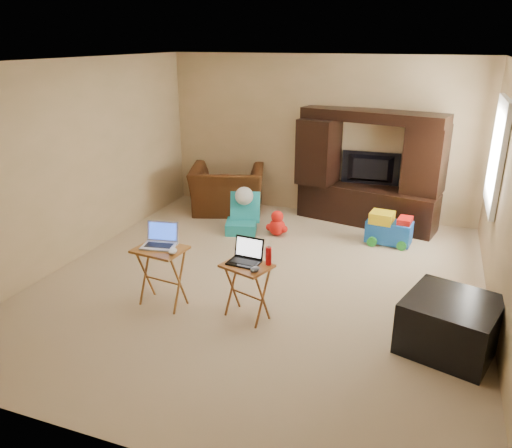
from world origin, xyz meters
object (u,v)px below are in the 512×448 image
at_px(laptop_right, 244,252).
at_px(child_rocker, 241,213).
at_px(plush_toy, 277,223).
at_px(tray_table_right, 247,291).
at_px(television, 370,169).
at_px(mouse_left, 173,251).
at_px(laptop_left, 158,236).
at_px(tray_table_left, 162,277).
at_px(push_toy, 389,228).
at_px(mouse_right, 255,269).
at_px(water_bottle, 269,256).
at_px(ottoman, 450,325).
at_px(recliner, 228,190).
at_px(entertainment_center, 369,169).

bearing_deg(laptop_right, child_rocker, 116.83).
distance_m(plush_toy, tray_table_right, 2.34).
bearing_deg(tray_table_right, laptop_right, 171.58).
bearing_deg(television, plush_toy, 41.77).
bearing_deg(mouse_left, laptop_right, 11.82).
bearing_deg(laptop_left, tray_table_left, -54.83).
bearing_deg(tray_table_right, push_toy, 83.64).
relative_size(television, mouse_right, 7.26).
height_order(tray_table_right, water_bottle, water_bottle).
relative_size(tray_table_left, mouse_right, 5.43).
relative_size(child_rocker, plush_toy, 1.55).
distance_m(ottoman, water_bottle, 1.81).
xyz_separation_m(recliner, mouse_left, (0.75, -3.15, 0.31)).
distance_m(child_rocker, laptop_left, 2.31).
height_order(tray_table_left, tray_table_right, tray_table_left).
xyz_separation_m(television, recliner, (-2.23, -0.36, -0.45)).
bearing_deg(recliner, ottoman, 122.34).
height_order(television, mouse_right, television).
distance_m(tray_table_right, mouse_right, 0.37).
bearing_deg(push_toy, mouse_right, -104.48).
height_order(recliner, laptop_left, laptop_left).
height_order(push_toy, mouse_right, mouse_right).
bearing_deg(tray_table_left, tray_table_right, 10.46).
bearing_deg(television, mouse_right, 78.44).
distance_m(laptop_left, mouse_left, 0.26).
distance_m(recliner, ottoman, 4.51).
bearing_deg(tray_table_left, television, 71.01).
height_order(ottoman, laptop_left, laptop_left).
distance_m(tray_table_left, laptop_left, 0.45).
relative_size(laptop_left, water_bottle, 1.88).
height_order(recliner, mouse_left, recliner).
relative_size(television, laptop_right, 2.82).
bearing_deg(plush_toy, entertainment_center, 40.55).
xyz_separation_m(plush_toy, push_toy, (1.57, 0.23, 0.04)).
height_order(laptop_left, mouse_left, laptop_left).
bearing_deg(child_rocker, entertainment_center, 14.83).
bearing_deg(child_rocker, tray_table_left, -106.88).
distance_m(plush_toy, ottoman, 3.21).
distance_m(tray_table_right, laptop_right, 0.42).
xyz_separation_m(television, water_bottle, (-0.52, -3.31, -0.14)).
bearing_deg(ottoman, child_rocker, 144.15).
height_order(recliner, laptop_right, laptop_right).
xyz_separation_m(recliner, push_toy, (2.66, -0.50, -0.15)).
distance_m(laptop_right, mouse_left, 0.74).
relative_size(tray_table_right, laptop_left, 1.73).
bearing_deg(mouse_right, mouse_left, -179.31).
bearing_deg(mouse_right, television, 80.51).
distance_m(recliner, push_toy, 2.71).
relative_size(push_toy, tray_table_right, 1.04).
bearing_deg(entertainment_center, mouse_right, -87.77).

